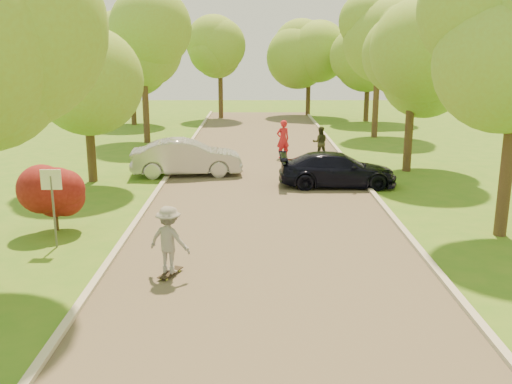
{
  "coord_description": "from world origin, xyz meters",
  "views": [
    {
      "loc": [
        -0.36,
        -10.82,
        5.29
      ],
      "look_at": [
        -0.32,
        5.01,
        1.3
      ],
      "focal_mm": 40.0,
      "sensor_mm": 36.0,
      "label": 1
    }
  ],
  "objects_px": {
    "longboard": "(170,273)",
    "person_striped": "(283,139)",
    "person_olive": "(320,142)",
    "dark_sedan": "(337,170)",
    "silver_sedan": "(187,157)",
    "street_sign": "(52,192)",
    "skateboarder": "(169,240)"
  },
  "relations": [
    {
      "from": "longboard",
      "to": "person_striped",
      "type": "relative_size",
      "value": 0.45
    },
    {
      "from": "person_olive",
      "to": "longboard",
      "type": "bearing_deg",
      "value": 69.45
    },
    {
      "from": "dark_sedan",
      "to": "silver_sedan",
      "type": "bearing_deg",
      "value": 72.32
    },
    {
      "from": "dark_sedan",
      "to": "person_olive",
      "type": "xyz_separation_m",
      "value": [
        -0.0,
        6.07,
        0.11
      ]
    },
    {
      "from": "street_sign",
      "to": "silver_sedan",
      "type": "distance_m",
      "value": 9.55
    },
    {
      "from": "silver_sedan",
      "to": "person_olive",
      "type": "xyz_separation_m",
      "value": [
        6.16,
        4.01,
        0.01
      ]
    },
    {
      "from": "longboard",
      "to": "person_olive",
      "type": "distance_m",
      "value": 16.17
    },
    {
      "from": "longboard",
      "to": "street_sign",
      "type": "bearing_deg",
      "value": -8.38
    },
    {
      "from": "street_sign",
      "to": "dark_sedan",
      "type": "bearing_deg",
      "value": 39.29
    },
    {
      "from": "person_olive",
      "to": "person_striped",
      "type": "bearing_deg",
      "value": 2.52
    },
    {
      "from": "dark_sedan",
      "to": "longboard",
      "type": "xyz_separation_m",
      "value": [
        -5.27,
        -9.2,
        -0.58
      ]
    },
    {
      "from": "street_sign",
      "to": "dark_sedan",
      "type": "relative_size",
      "value": 0.47
    },
    {
      "from": "person_olive",
      "to": "dark_sedan",
      "type": "bearing_deg",
      "value": 88.53
    },
    {
      "from": "skateboarder",
      "to": "dark_sedan",
      "type": "bearing_deg",
      "value": -96.84
    },
    {
      "from": "street_sign",
      "to": "person_striped",
      "type": "height_order",
      "value": "street_sign"
    },
    {
      "from": "longboard",
      "to": "skateboarder",
      "type": "bearing_deg",
      "value": -157.01
    },
    {
      "from": "skateboarder",
      "to": "person_olive",
      "type": "bearing_deg",
      "value": -86.05
    },
    {
      "from": "silver_sedan",
      "to": "skateboarder",
      "type": "distance_m",
      "value": 11.3
    },
    {
      "from": "street_sign",
      "to": "person_olive",
      "type": "height_order",
      "value": "street_sign"
    },
    {
      "from": "longboard",
      "to": "skateboarder",
      "type": "xyz_separation_m",
      "value": [
        0.0,
        0.0,
        0.83
      ]
    },
    {
      "from": "person_striped",
      "to": "person_olive",
      "type": "height_order",
      "value": "person_striped"
    },
    {
      "from": "street_sign",
      "to": "person_olive",
      "type": "bearing_deg",
      "value": 56.61
    },
    {
      "from": "silver_sedan",
      "to": "dark_sedan",
      "type": "distance_m",
      "value": 6.5
    },
    {
      "from": "silver_sedan",
      "to": "person_olive",
      "type": "distance_m",
      "value": 7.35
    },
    {
      "from": "person_olive",
      "to": "silver_sedan",
      "type": "bearing_deg",
      "value": 31.54
    },
    {
      "from": "dark_sedan",
      "to": "skateboarder",
      "type": "height_order",
      "value": "skateboarder"
    },
    {
      "from": "dark_sedan",
      "to": "person_olive",
      "type": "relative_size",
      "value": 2.94
    },
    {
      "from": "street_sign",
      "to": "person_striped",
      "type": "bearing_deg",
      "value": 62.36
    },
    {
      "from": "skateboarder",
      "to": "longboard",
      "type": "bearing_deg",
      "value": 22.99
    },
    {
      "from": "skateboarder",
      "to": "person_striped",
      "type": "bearing_deg",
      "value": -79.72
    },
    {
      "from": "dark_sedan",
      "to": "person_striped",
      "type": "bearing_deg",
      "value": 18.19
    },
    {
      "from": "skateboarder",
      "to": "person_olive",
      "type": "height_order",
      "value": "skateboarder"
    }
  ]
}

